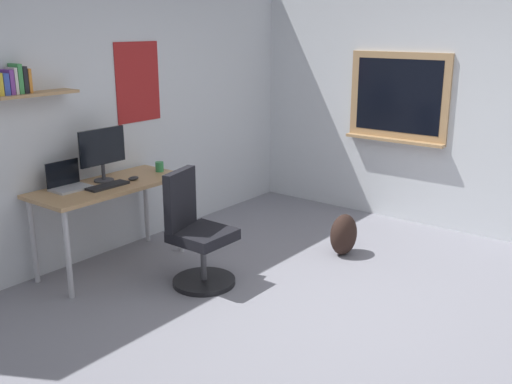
{
  "coord_description": "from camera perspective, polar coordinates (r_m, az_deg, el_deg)",
  "views": [
    {
      "loc": [
        -3.4,
        -1.88,
        2.07
      ],
      "look_at": [
        -0.05,
        0.73,
        0.85
      ],
      "focal_mm": 40.95,
      "sensor_mm": 36.0,
      "label": 1
    }
  ],
  "objects": [
    {
      "name": "monitor_primary",
      "position": [
        5.18,
        -14.77,
        3.9
      ],
      "size": [
        0.46,
        0.17,
        0.46
      ],
      "color": "#38383D",
      "rests_on": "desk"
    },
    {
      "name": "office_chair",
      "position": [
        4.8,
        -5.88,
        -4.34
      ],
      "size": [
        0.52,
        0.54,
        0.95
      ],
      "color": "black",
      "rests_on": "ground"
    },
    {
      "name": "keyboard",
      "position": [
        5.05,
        -14.29,
        0.59
      ],
      "size": [
        0.37,
        0.13,
        0.02
      ],
      "primitive_type": "cube",
      "color": "black",
      "rests_on": "desk"
    },
    {
      "name": "coffee_mug",
      "position": [
        5.48,
        -9.4,
        2.46
      ],
      "size": [
        0.08,
        0.08,
        0.09
      ],
      "primitive_type": "cylinder",
      "color": "#338C4C",
      "rests_on": "desk"
    },
    {
      "name": "laptop",
      "position": [
        5.08,
        -17.92,
        0.91
      ],
      "size": [
        0.31,
        0.21,
        0.23
      ],
      "color": "#ADAFB5",
      "rests_on": "desk"
    },
    {
      "name": "computer_mouse",
      "position": [
        5.22,
        -11.89,
        1.32
      ],
      "size": [
        0.1,
        0.06,
        0.03
      ],
      "primitive_type": "ellipsoid",
      "color": "#262628",
      "rests_on": "desk"
    },
    {
      "name": "desk",
      "position": [
        5.17,
        -14.14,
        -0.13
      ],
      "size": [
        1.34,
        0.59,
        0.76
      ],
      "color": "tan",
      "rests_on": "ground"
    },
    {
      "name": "wall_right",
      "position": [
        6.2,
        19.85,
        7.97
      ],
      "size": [
        0.22,
        5.0,
        2.6
      ],
      "color": "silver",
      "rests_on": "ground"
    },
    {
      "name": "wall_back",
      "position": [
        5.56,
        -14.0,
        7.63
      ],
      "size": [
        5.0,
        0.3,
        2.6
      ],
      "color": "silver",
      "rests_on": "ground"
    },
    {
      "name": "ground_plane",
      "position": [
        4.41,
        8.06,
        -12.17
      ],
      "size": [
        5.2,
        5.2,
        0.0
      ],
      "primitive_type": "plane",
      "color": "gray",
      "rests_on": "ground"
    },
    {
      "name": "backpack",
      "position": [
        5.49,
        8.56,
        -4.12
      ],
      "size": [
        0.32,
        0.22,
        0.39
      ],
      "primitive_type": "ellipsoid",
      "color": "black",
      "rests_on": "ground"
    }
  ]
}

